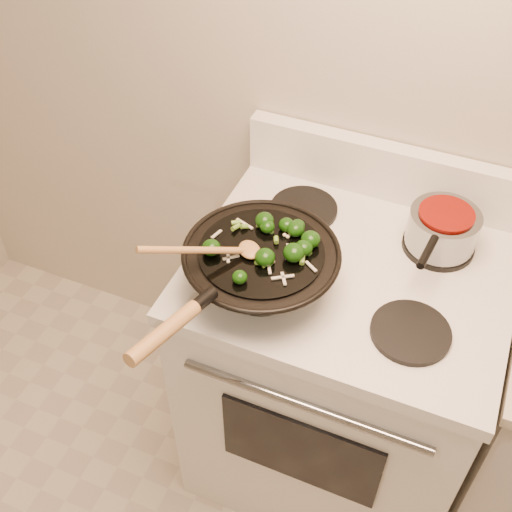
% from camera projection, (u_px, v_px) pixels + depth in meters
% --- Properties ---
extents(stove, '(0.78, 0.67, 1.08)m').
position_uv_depth(stove, '(336.00, 371.00, 1.90)').
color(stove, white).
rests_on(stove, ground).
extents(wok, '(0.36, 0.60, 0.18)m').
position_uv_depth(wok, '(260.00, 267.00, 1.47)').
color(wok, black).
rests_on(wok, stove).
extents(stirfry, '(0.26, 0.23, 0.04)m').
position_uv_depth(stirfry, '(277.00, 241.00, 1.44)').
color(stirfry, '#0F3408').
rests_on(stirfry, wok).
extents(wooden_spoon, '(0.22, 0.22, 0.11)m').
position_uv_depth(wooden_spoon, '(218.00, 250.00, 1.39)').
color(wooden_spoon, '#A87642').
rests_on(wooden_spoon, wok).
extents(saucepan, '(0.17, 0.28, 0.10)m').
position_uv_depth(saucepan, '(442.00, 229.00, 1.58)').
color(saucepan, gray).
rests_on(saucepan, stove).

